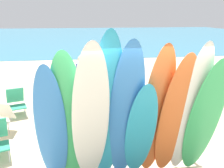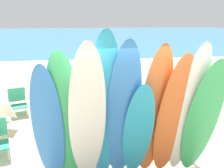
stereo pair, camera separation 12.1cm
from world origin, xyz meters
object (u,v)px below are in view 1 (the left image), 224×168
object	(u,v)px
surfboard_orange_7	(174,119)
beach_chair_striped	(16,101)
beachgoer_strolling	(103,55)
beachgoer_photographing	(82,78)
surfboard_white_8	(190,115)
surfboard_teal_5	(140,133)
surfboard_teal_3	(107,115)
surfboard_green_1	(69,124)
surfboard_orange_6	(156,116)
surfboard_rack	(124,144)
surfboard_white_2	(90,123)
surfboard_blue_0	(52,131)
surfboard_blue_4	(126,118)
surfboard_green_9	(203,122)
beach_chair_red	(0,118)

from	to	relation	value
surfboard_orange_7	beach_chair_striped	size ratio (longest dim) A/B	3.04
beachgoer_strolling	beachgoer_photographing	world-z (taller)	beachgoer_photographing
surfboard_white_8	beachgoer_photographing	bearing A→B (deg)	113.48
surfboard_teal_5	surfboard_white_8	xyz separation A→B (m)	(0.84, -0.03, 0.31)
surfboard_teal_3	surfboard_teal_5	distance (m)	0.70
surfboard_teal_3	beachgoer_strolling	xyz separation A→B (m)	(0.92, 8.90, -0.48)
surfboard_green_1	surfboard_orange_6	size ratio (longest dim) A/B	0.99
surfboard_orange_6	beachgoer_photographing	xyz separation A→B (m)	(-1.15, 3.81, -0.28)
surfboard_teal_5	beachgoer_photographing	distance (m)	3.94
surfboard_rack	surfboard_teal_5	distance (m)	0.78
surfboard_orange_6	surfboard_orange_7	distance (m)	0.32
surfboard_white_8	surfboard_teal_5	bearing A→B (deg)	177.60
beachgoer_strolling	surfboard_teal_3	bearing A→B (deg)	148.36
surfboard_orange_6	surfboard_white_8	size ratio (longest dim) A/B	0.98
surfboard_white_2	surfboard_orange_6	size ratio (longest dim) A/B	1.07
surfboard_orange_7	surfboard_white_8	size ratio (longest dim) A/B	0.93
beachgoer_strolling	surfboard_rack	bearing A→B (deg)	150.76
surfboard_green_1	surfboard_blue_0	bearing A→B (deg)	-172.44
surfboard_blue_4	surfboard_green_9	size ratio (longest dim) A/B	1.11
surfboard_green_1	surfboard_white_2	world-z (taller)	surfboard_white_2
surfboard_blue_0	surfboard_teal_3	size ratio (longest dim) A/B	0.84
surfboard_rack	beach_chair_red	world-z (taller)	beach_chair_red
surfboard_blue_0	beachgoer_strolling	distance (m)	9.08
surfboard_white_8	surfboard_green_9	xyz separation A→B (m)	(0.23, -0.06, -0.12)
surfboard_green_1	surfboard_white_8	world-z (taller)	surfboard_white_8
surfboard_orange_6	surfboard_orange_7	size ratio (longest dim) A/B	1.05
surfboard_green_1	surfboard_orange_7	bearing A→B (deg)	3.45
surfboard_teal_3	surfboard_teal_5	bearing A→B (deg)	4.16
surfboard_blue_4	surfboard_orange_6	world-z (taller)	surfboard_blue_4
surfboard_orange_6	beach_chair_striped	bearing A→B (deg)	128.26
surfboard_green_1	beach_chair_striped	size ratio (longest dim) A/B	3.15
surfboard_white_2	surfboard_teal_5	world-z (taller)	surfboard_white_2
surfboard_rack	surfboard_orange_6	xyz separation A→B (m)	(0.44, -0.52, 0.80)
surfboard_white_2	surfboard_white_8	bearing A→B (deg)	1.80
surfboard_green_9	surfboard_blue_0	bearing A→B (deg)	-177.27
surfboard_teal_3	surfboard_orange_6	world-z (taller)	surfboard_teal_3
surfboard_teal_3	surfboard_green_9	size ratio (longest dim) A/B	1.16
surfboard_blue_4	beach_chair_striped	bearing A→B (deg)	123.98
surfboard_orange_6	surfboard_teal_3	bearing A→B (deg)	-176.72
surfboard_teal_5	beach_chair_red	xyz separation A→B (m)	(-3.00, 2.42, -0.57)
surfboard_blue_4	surfboard_white_8	distance (m)	1.11
beach_chair_striped	beachgoer_strolling	bearing A→B (deg)	39.54
surfboard_teal_3	surfboard_orange_7	distance (m)	1.17
surfboard_teal_3	surfboard_rack	bearing A→B (deg)	55.07
surfboard_rack	surfboard_teal_5	world-z (taller)	surfboard_teal_5
surfboard_white_2	surfboard_white_8	world-z (taller)	surfboard_white_2
surfboard_green_9	surfboard_teal_3	bearing A→B (deg)	-177.65
surfboard_teal_5	surfboard_white_2	bearing A→B (deg)	-168.89
beachgoer_photographing	surfboard_orange_7	bearing A→B (deg)	-139.58
surfboard_white_2	surfboard_orange_7	xyz separation A→B (m)	(1.43, 0.16, -0.11)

